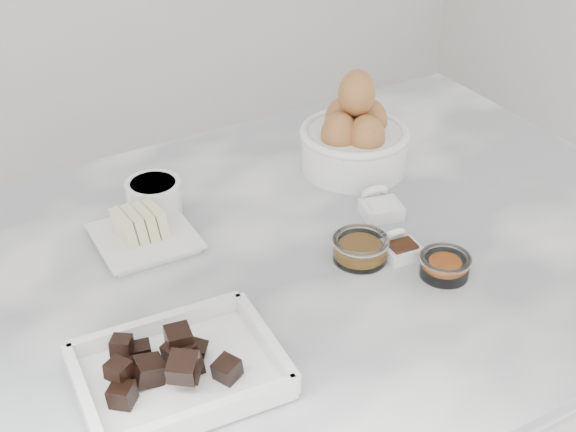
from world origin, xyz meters
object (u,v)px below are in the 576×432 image
object	(u,v)px
chocolate_dish	(179,366)
butter_plate	(143,232)
sugar_ramekin	(154,196)
vanilla_spoon	(400,247)
salt_spoon	(380,205)
honey_bowl	(360,248)
egg_bowl	(354,138)
zest_bowl	(445,265)

from	to	relation	value
chocolate_dish	butter_plate	world-z (taller)	chocolate_dish
sugar_ramekin	vanilla_spoon	size ratio (longest dim) A/B	1.30
vanilla_spoon	sugar_ramekin	bearing A→B (deg)	132.08
chocolate_dish	salt_spoon	distance (m)	0.44
honey_bowl	salt_spoon	world-z (taller)	salt_spoon
vanilla_spoon	salt_spoon	size ratio (longest dim) A/B	0.80
egg_bowl	honey_bowl	distance (m)	0.26
sugar_ramekin	vanilla_spoon	xyz separation A→B (m)	(0.25, -0.28, -0.01)
zest_bowl	salt_spoon	world-z (taller)	salt_spoon
egg_bowl	vanilla_spoon	size ratio (longest dim) A/B	2.78
chocolate_dish	sugar_ramekin	size ratio (longest dim) A/B	2.86
salt_spoon	egg_bowl	bearing A→B (deg)	72.01
sugar_ramekin	honey_bowl	bearing A→B (deg)	-52.57
zest_bowl	vanilla_spoon	bearing A→B (deg)	109.52
butter_plate	salt_spoon	size ratio (longest dim) A/B	1.74
egg_bowl	zest_bowl	xyz separation A→B (m)	(-0.06, -0.31, -0.04)
honey_bowl	salt_spoon	distance (m)	0.12
honey_bowl	egg_bowl	bearing A→B (deg)	58.08
butter_plate	sugar_ramekin	distance (m)	0.09
zest_bowl	salt_spoon	size ratio (longest dim) A/B	0.88
honey_bowl	vanilla_spoon	distance (m)	0.06
chocolate_dish	honey_bowl	distance (m)	0.33
sugar_ramekin	vanilla_spoon	distance (m)	0.38
butter_plate	zest_bowl	world-z (taller)	butter_plate
chocolate_dish	egg_bowl	bearing A→B (deg)	34.94
chocolate_dish	egg_bowl	world-z (taller)	egg_bowl
honey_bowl	zest_bowl	bearing A→B (deg)	-48.52
zest_bowl	salt_spoon	xyz separation A→B (m)	(0.01, 0.17, -0.00)
zest_bowl	chocolate_dish	bearing A→B (deg)	-178.86
sugar_ramekin	honey_bowl	distance (m)	0.33
egg_bowl	chocolate_dish	bearing A→B (deg)	-145.06
honey_bowl	butter_plate	bearing A→B (deg)	142.85
sugar_ramekin	zest_bowl	distance (m)	0.44
egg_bowl	zest_bowl	size ratio (longest dim) A/B	2.55
butter_plate	zest_bowl	bearing A→B (deg)	-40.27
chocolate_dish	salt_spoon	xyz separation A→B (m)	(0.40, 0.18, -0.01)
sugar_ramekin	zest_bowl	size ratio (longest dim) A/B	1.19
butter_plate	vanilla_spoon	world-z (taller)	butter_plate
butter_plate	vanilla_spoon	bearing A→B (deg)	-34.54
honey_bowl	zest_bowl	distance (m)	0.12
butter_plate	zest_bowl	xyz separation A→B (m)	(0.32, -0.27, -0.00)
zest_bowl	vanilla_spoon	distance (m)	0.07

